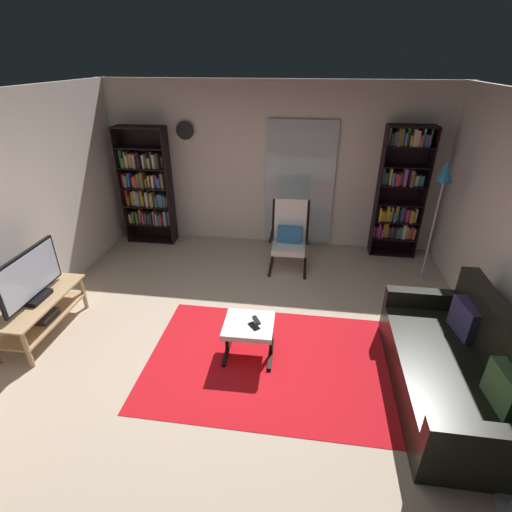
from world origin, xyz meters
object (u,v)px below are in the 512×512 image
at_px(television, 30,278).
at_px(bookshelf_near_tv, 147,188).
at_px(leather_sofa, 457,370).
at_px(floor_lamp_by_shelf, 443,185).
at_px(ottoman, 249,329).
at_px(tv_remote, 257,320).
at_px(wall_clock, 185,130).
at_px(lounge_armchair, 290,234).
at_px(cell_phone, 254,326).
at_px(tv_stand, 41,311).
at_px(bookshelf_near_sofa, 400,191).

height_order(television, bookshelf_near_tv, bookshelf_near_tv).
height_order(leather_sofa, floor_lamp_by_shelf, floor_lamp_by_shelf).
xyz_separation_m(ottoman, tv_remote, (0.07, 0.05, 0.08)).
bearing_deg(wall_clock, ottoman, -62.94).
height_order(television, leather_sofa, television).
xyz_separation_m(lounge_armchair, cell_phone, (-0.23, -2.11, -0.11)).
bearing_deg(ottoman, bookshelf_near_tv, 128.72).
distance_m(tv_stand, television, 0.44).
height_order(leather_sofa, lounge_armchair, lounge_armchair).
bearing_deg(lounge_armchair, tv_remote, -96.16).
xyz_separation_m(bookshelf_near_sofa, ottoman, (-1.92, -2.73, -0.71)).
bearing_deg(cell_phone, leather_sofa, -46.87).
bearing_deg(floor_lamp_by_shelf, ottoman, -138.93).
height_order(cell_phone, wall_clock, wall_clock).
bearing_deg(television, tv_stand, -121.07).
height_order(tv_remote, floor_lamp_by_shelf, floor_lamp_by_shelf).
height_order(bookshelf_near_sofa, lounge_armchair, bookshelf_near_sofa).
xyz_separation_m(bookshelf_near_tv, cell_phone, (2.19, -2.70, -0.52)).
relative_size(bookshelf_near_tv, leather_sofa, 1.01).
distance_m(television, lounge_armchair, 3.39).
height_order(bookshelf_near_sofa, cell_phone, bookshelf_near_sofa).
relative_size(television, bookshelf_near_tv, 0.48).
distance_m(cell_phone, floor_lamp_by_shelf, 3.14).
xyz_separation_m(bookshelf_near_tv, ottoman, (2.13, -2.66, -0.59)).
bearing_deg(television, cell_phone, -1.65).
relative_size(ottoman, floor_lamp_by_shelf, 0.31).
distance_m(bookshelf_near_sofa, lounge_armchair, 1.84).
bearing_deg(bookshelf_near_sofa, wall_clock, 177.67).
xyz_separation_m(tv_stand, ottoman, (2.41, -0.02, 0.03)).
bearing_deg(bookshelf_near_tv, cell_phone, -50.98).
distance_m(lounge_armchair, wall_clock, 2.33).
xyz_separation_m(television, tv_remote, (2.49, 0.03, -0.32)).
distance_m(bookshelf_near_sofa, floor_lamp_by_shelf, 0.90).
xyz_separation_m(television, bookshelf_near_tv, (0.28, 2.63, 0.19)).
xyz_separation_m(bookshelf_near_tv, floor_lamp_by_shelf, (4.39, -0.69, 0.46)).
xyz_separation_m(ottoman, wall_clock, (-1.46, 2.86, 1.51)).
bearing_deg(cell_phone, wall_clock, 77.62).
distance_m(leather_sofa, tv_remote, 1.96).
xyz_separation_m(tv_stand, cell_phone, (2.48, -0.07, 0.11)).
height_order(floor_lamp_by_shelf, wall_clock, wall_clock).
bearing_deg(bookshelf_near_tv, bookshelf_near_sofa, 0.98).
bearing_deg(lounge_armchair, cell_phone, -96.26).
bearing_deg(wall_clock, leather_sofa, -42.21).
height_order(lounge_armchair, ottoman, lounge_armchair).
bearing_deg(wall_clock, cell_phone, -62.36).
relative_size(bookshelf_near_sofa, tv_remote, 14.08).
distance_m(lounge_armchair, tv_remote, 2.02).
bearing_deg(leather_sofa, floor_lamp_by_shelf, 83.47).
xyz_separation_m(lounge_armchair, tv_remote, (-0.22, -2.01, -0.11)).
xyz_separation_m(television, lounge_armchair, (2.70, 2.04, -0.21)).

